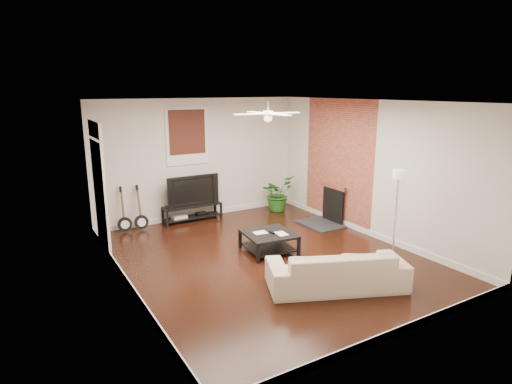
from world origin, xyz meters
TOP-DOWN VIEW (x-y plane):
  - room at (0.00, 0.00)m, footprint 5.01×6.01m
  - brick_accent at (2.49, 1.00)m, footprint 0.02×2.20m
  - fireplace at (2.20, 1.00)m, footprint 0.80×1.10m
  - window_back at (-0.30, 2.97)m, footprint 1.00×0.06m
  - door_left at (-2.46, 1.90)m, footprint 0.08×1.00m
  - tv_stand at (-0.32, 2.78)m, footprint 1.37×0.37m
  - tv at (-0.32, 2.80)m, footprint 1.23×0.16m
  - coffee_table at (0.18, 0.23)m, footprint 0.97×0.97m
  - sofa at (0.28, -1.57)m, footprint 2.26×1.58m
  - floor_lamp at (1.63, -1.47)m, footprint 0.37×0.37m
  - potted_plant at (1.87, 2.50)m, footprint 0.99×0.93m
  - guitar_left at (-1.88, 2.75)m, footprint 0.33×0.25m
  - guitar_right at (-1.53, 2.72)m, footprint 0.31×0.22m
  - ceiling_fan at (0.00, 0.00)m, footprint 1.24×1.24m

SIDE VIEW (x-z plane):
  - coffee_table at x=0.18m, z-range 0.00..0.37m
  - tv_stand at x=-0.32m, z-range 0.00..0.38m
  - sofa at x=0.28m, z-range 0.00..0.62m
  - potted_plant at x=1.87m, z-range 0.00..0.89m
  - fireplace at x=2.20m, z-range 0.00..0.92m
  - guitar_left at x=-1.88m, z-range 0.00..0.99m
  - guitar_right at x=-1.53m, z-range 0.00..0.99m
  - tv at x=-0.32m, z-range 0.39..1.10m
  - floor_lamp at x=1.63m, z-range 0.00..1.72m
  - door_left at x=-2.46m, z-range 0.00..2.50m
  - room at x=0.00m, z-range 0.00..2.80m
  - brick_accent at x=2.49m, z-range 0.00..2.80m
  - window_back at x=-0.30m, z-range 1.30..2.60m
  - ceiling_fan at x=0.00m, z-range 2.44..2.76m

